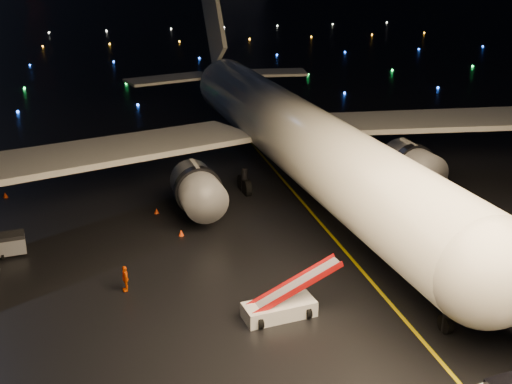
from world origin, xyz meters
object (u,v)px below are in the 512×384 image
(airliner, at_px, (285,90))
(belt_loader, at_px, (279,294))
(crew_c, at_px, (125,278))
(baggage_cart_0, at_px, (11,244))

(airliner, relative_size, belt_loader, 9.65)
(airliner, xyz_separation_m, crew_c, (-16.19, -17.64, -8.05))
(airliner, relative_size, baggage_cart_0, 32.02)
(belt_loader, xyz_separation_m, baggage_cart_0, (-16.77, 13.09, -0.75))
(crew_c, bearing_deg, airliner, 129.88)
(airliner, bearing_deg, crew_c, -136.41)
(airliner, height_order, crew_c, airliner)
(airliner, xyz_separation_m, baggage_cart_0, (-24.00, -10.17, -8.12))
(crew_c, relative_size, baggage_cart_0, 0.92)
(crew_c, bearing_deg, baggage_cart_0, -141.33)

